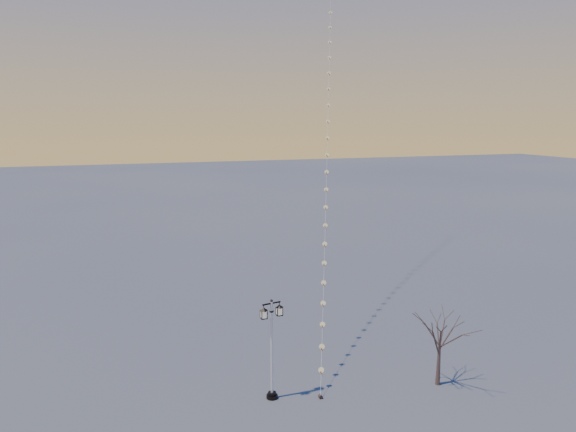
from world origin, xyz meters
name	(u,v)px	position (x,y,z in m)	size (l,w,h in m)	color
ground	(294,404)	(0.00, 0.00, 0.00)	(300.00, 300.00, 0.00)	#595B5A
street_lamp	(272,344)	(-0.84, 0.87, 2.84)	(1.29, 0.62, 5.14)	black
bare_tree	(440,334)	(7.78, -0.64, 2.78)	(2.42, 2.42, 4.01)	#4C382F
kite_train	(329,73)	(8.00, 14.83, 17.07)	(13.74, 30.19, 34.35)	#31231E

